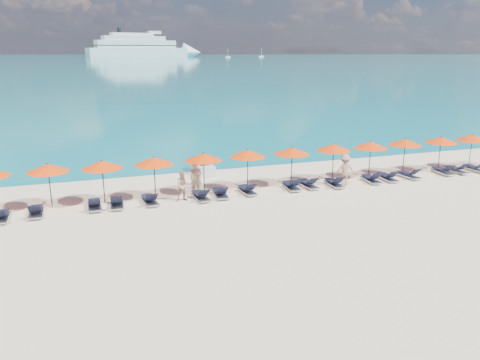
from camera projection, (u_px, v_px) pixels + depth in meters
name	position (u px, v px, depth m)	size (l,w,h in m)	color
ground	(261.00, 221.00, 21.67)	(1400.00, 1400.00, 0.00)	beige
sea	(82.00, 57.00, 624.00)	(1600.00, 1300.00, 0.01)	#1FA9B2
cruise_ship	(148.00, 48.00, 574.11)	(147.02, 53.96, 40.50)	white
sailboat_near	(261.00, 56.00, 584.60)	(6.36, 2.12, 11.65)	white
sailboat_far	(228.00, 57.00, 544.09)	(5.57, 1.86, 10.21)	white
jetski	(202.00, 167.00, 30.16)	(1.19, 2.78, 0.97)	white
beachgoer_a	(196.00, 178.00, 25.50)	(0.66, 0.43, 1.81)	tan
beachgoer_b	(183.00, 186.00, 24.39)	(0.79, 0.46, 1.63)	tan
beachgoer_c	(345.00, 170.00, 27.25)	(1.20, 0.56, 1.85)	tan
umbrella_3	(48.00, 168.00, 23.20)	(2.10, 2.10, 2.28)	black
umbrella_4	(102.00, 165.00, 23.86)	(2.10, 2.10, 2.28)	black
umbrella_5	(154.00, 161.00, 24.67)	(2.10, 2.10, 2.28)	black
umbrella_6	(204.00, 157.00, 25.60)	(2.10, 2.10, 2.28)	black
umbrella_7	(248.00, 153.00, 26.47)	(2.10, 2.10, 2.28)	black
umbrella_8	(292.00, 151.00, 27.14)	(2.10, 2.10, 2.28)	black
umbrella_9	(334.00, 147.00, 28.11)	(2.10, 2.10, 2.28)	black
umbrella_10	(371.00, 145.00, 28.85)	(2.10, 2.10, 2.28)	black
umbrella_11	(405.00, 142.00, 29.76)	(2.10, 2.10, 2.28)	black
umbrella_12	(441.00, 140.00, 30.52)	(2.10, 2.10, 2.28)	black
umbrella_13	(472.00, 138.00, 31.27)	(2.10, 2.10, 2.28)	black
lounger_4	(1.00, 216.00, 21.66)	(0.63, 1.70, 0.66)	silver
lounger_5	(36.00, 211.00, 22.33)	(0.63, 1.71, 0.66)	silver
lounger_6	(94.00, 204.00, 23.29)	(0.62, 1.70, 0.66)	silver
lounger_7	(117.00, 203.00, 23.56)	(0.76, 1.75, 0.66)	silver
lounger_8	(150.00, 200.00, 24.07)	(0.77, 1.75, 0.66)	silver
lounger_9	(201.00, 195.00, 24.74)	(0.76, 1.75, 0.66)	silver
lounger_10	(220.00, 193.00, 25.21)	(0.78, 1.75, 0.66)	silver
lounger_11	(247.00, 190.00, 25.78)	(0.69, 1.73, 0.66)	silver
lounger_12	(291.00, 185.00, 26.59)	(0.75, 1.74, 0.66)	silver
lounger_13	(308.00, 184.00, 26.94)	(0.69, 1.72, 0.66)	silver
lounger_14	(334.00, 183.00, 27.17)	(0.72, 1.73, 0.66)	silver
lounger_15	(371.00, 179.00, 28.01)	(0.79, 1.76, 0.66)	silver
lounger_16	(388.00, 177.00, 28.39)	(0.76, 1.75, 0.66)	silver
lounger_17	(409.00, 174.00, 28.95)	(0.79, 1.75, 0.66)	silver
lounger_18	(443.00, 171.00, 29.88)	(0.73, 1.74, 0.66)	silver
lounger_19	(456.00, 169.00, 30.21)	(0.67, 1.72, 0.66)	silver
lounger_20	(475.00, 168.00, 30.58)	(0.64, 1.71, 0.66)	silver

